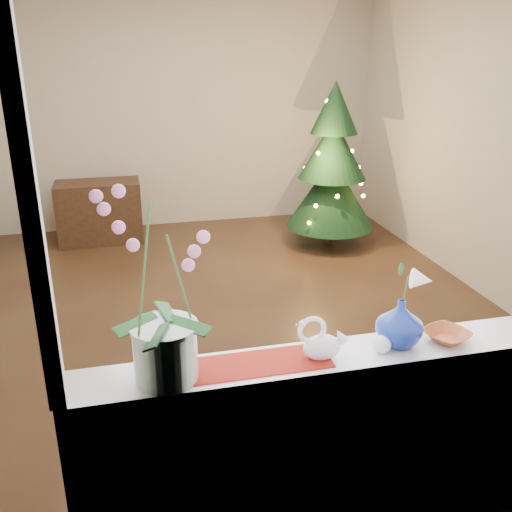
{
  "coord_description": "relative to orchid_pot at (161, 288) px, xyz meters",
  "views": [
    {
      "loc": [
        -0.8,
        -4.29,
        2.14
      ],
      "look_at": [
        -0.1,
        -1.4,
        1.0
      ],
      "focal_mm": 40.0,
      "sensor_mm": 36.0,
      "label": 1
    }
  ],
  "objects": [
    {
      "name": "wall_right",
      "position": [
        2.94,
        2.39,
        0.05
      ],
      "size": [
        0.1,
        5.0,
        2.7
      ],
      "primitive_type": "cube",
      "color": "beige",
      "rests_on": "ground"
    },
    {
      "name": "windowsill",
      "position": [
        0.69,
        0.02,
        -0.4
      ],
      "size": [
        2.2,
        0.26,
        0.04
      ],
      "primitive_type": "cube",
      "color": "white",
      "rests_on": "window_apron"
    },
    {
      "name": "orchid_pot",
      "position": [
        0.0,
        0.0,
        0.0
      ],
      "size": [
        0.26,
        0.26,
        0.76
      ],
      "primitive_type": null,
      "rotation": [
        0.0,
        0.0,
        0.0
      ],
      "color": "white",
      "rests_on": "windowsill"
    },
    {
      "name": "runner",
      "position": [
        0.31,
        0.02,
        -0.38
      ],
      "size": [
        0.7,
        0.2,
        0.01
      ],
      "primitive_type": "cube",
      "color": "maroon",
      "rests_on": "windowsill"
    },
    {
      "name": "lily",
      "position": [
        0.98,
        0.03,
        -0.05
      ],
      "size": [
        0.13,
        0.08,
        0.18
      ],
      "primitive_type": null,
      "color": "white",
      "rests_on": "blue_vase"
    },
    {
      "name": "ground",
      "position": [
        0.69,
        2.39,
        -1.3
      ],
      "size": [
        5.0,
        5.0,
        0.0
      ],
      "primitive_type": "plane",
      "color": "#311D14",
      "rests_on": "ground"
    },
    {
      "name": "xmas_tree",
      "position": [
        2.1,
        3.75,
        -0.43
      ],
      "size": [
        1.27,
        1.27,
        1.74
      ],
      "primitive_type": null,
      "rotation": [
        0.0,
        0.0,
        -0.43
      ],
      "color": "black",
      "rests_on": "ground"
    },
    {
      "name": "window_apron",
      "position": [
        0.69,
        -0.07,
        -0.86
      ],
      "size": [
        2.2,
        0.08,
        0.88
      ],
      "primitive_type": "cube",
      "color": "white",
      "rests_on": "ground"
    },
    {
      "name": "blue_vase",
      "position": [
        0.98,
        0.03,
        -0.26
      ],
      "size": [
        0.29,
        0.29,
        0.24
      ],
      "primitive_type": "imported",
      "rotation": [
        0.0,
        0.0,
        -0.36
      ],
      "color": "navy",
      "rests_on": "windowsill"
    },
    {
      "name": "amber_dish",
      "position": [
        1.2,
        0.01,
        -0.36
      ],
      "size": [
        0.21,
        0.21,
        0.04
      ],
      "primitive_type": "imported",
      "rotation": [
        0.0,
        0.0,
        0.4
      ],
      "color": "#9A4320",
      "rests_on": "windowsill"
    },
    {
      "name": "window_frame",
      "position": [
        0.69,
        -0.08,
        0.4
      ],
      "size": [
        2.22,
        0.06,
        1.6
      ],
      "primitive_type": null,
      "color": "white",
      "rests_on": "windowsill"
    },
    {
      "name": "swan",
      "position": [
        0.63,
        0.0,
        -0.29
      ],
      "size": [
        0.24,
        0.16,
        0.18
      ],
      "primitive_type": null,
      "rotation": [
        0.0,
        0.0,
        0.3
      ],
      "color": "silver",
      "rests_on": "windowsill"
    },
    {
      "name": "side_table",
      "position": [
        -0.37,
        4.41,
        -0.96
      ],
      "size": [
        0.9,
        0.45,
        0.68
      ],
      "primitive_type": "cube",
      "rotation": [
        0.0,
        0.0,
        -0.0
      ],
      "color": "black",
      "rests_on": "ground"
    },
    {
      "name": "wall_front",
      "position": [
        0.69,
        -0.11,
        0.05
      ],
      "size": [
        4.5,
        0.1,
        2.7
      ],
      "primitive_type": "cube",
      "color": "beige",
      "rests_on": "ground"
    },
    {
      "name": "paperweight",
      "position": [
        0.88,
        -0.02,
        -0.34
      ],
      "size": [
        0.09,
        0.09,
        0.08
      ],
      "primitive_type": "sphere",
      "rotation": [
        0.0,
        0.0,
        -0.14
      ],
      "color": "silver",
      "rests_on": "windowsill"
    },
    {
      "name": "wall_back",
      "position": [
        0.69,
        4.89,
        0.05
      ],
      "size": [
        4.5,
        0.1,
        2.7
      ],
      "primitive_type": "cube",
      "color": "beige",
      "rests_on": "ground"
    }
  ]
}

